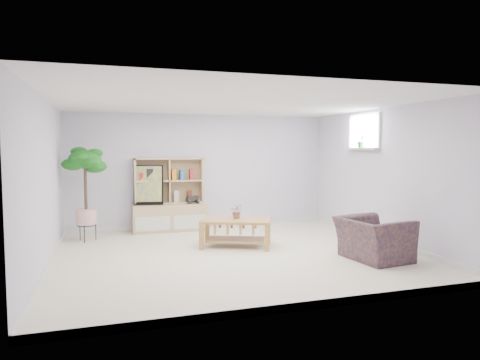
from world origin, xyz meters
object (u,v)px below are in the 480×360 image
object	(u,v)px
storage_unit	(170,195)
coffee_table	(236,233)
floor_tree	(86,194)
armchair	(373,236)

from	to	relation	value
storage_unit	coffee_table	size ratio (longest dim) A/B	1.28
coffee_table	floor_tree	distance (m)	2.82
storage_unit	coffee_table	xyz separation A→B (m)	(0.88, -1.74, -0.51)
floor_tree	coffee_table	bearing A→B (deg)	-26.30
armchair	storage_unit	bearing A→B (deg)	32.47
coffee_table	armchair	distance (m)	2.26
floor_tree	storage_unit	bearing A→B (deg)	18.13
floor_tree	armchair	xyz separation A→B (m)	(4.21, -2.66, -0.50)
coffee_table	storage_unit	bearing A→B (deg)	139.73
armchair	floor_tree	bearing A→B (deg)	50.63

